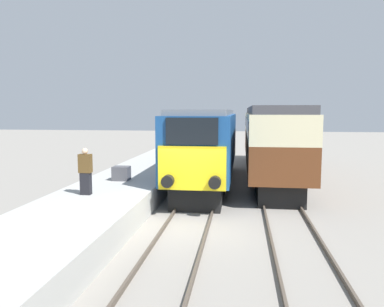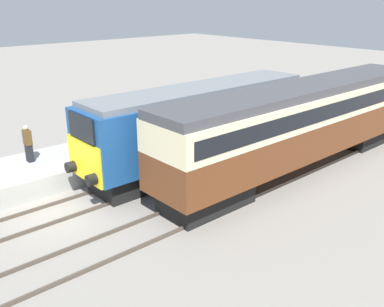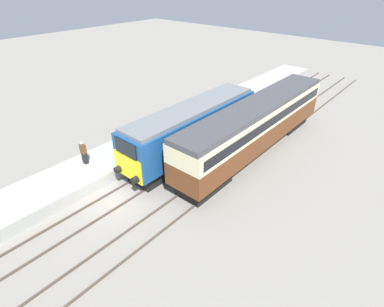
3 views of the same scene
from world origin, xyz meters
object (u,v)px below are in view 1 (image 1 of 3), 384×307
Objects in this scene: passenger_carriage at (269,135)px; person_on_platform at (86,172)px; locomotive at (207,144)px; luggage_crate at (121,173)px.

person_on_platform is at bearing -125.00° from passenger_carriage.
locomotive is 7.82m from person_on_platform.
luggage_crate is (-3.34, -4.03, -0.96)m from locomotive.
passenger_carriage is at bearing 55.00° from person_on_platform.
luggage_crate is at bearing 82.69° from person_on_platform.
luggage_crate is (0.37, 2.85, -0.53)m from person_on_platform.
passenger_carriage is (3.40, 3.27, 0.30)m from locomotive.
locomotive is 18.05× the size of luggage_crate.
luggage_crate is at bearing -132.71° from passenger_carriage.
passenger_carriage is 9.91× the size of person_on_platform.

